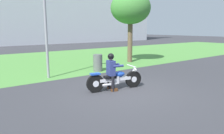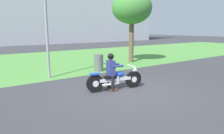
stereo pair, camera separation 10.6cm
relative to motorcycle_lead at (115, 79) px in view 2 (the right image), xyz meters
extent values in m
plane|color=#38383D|center=(0.03, -0.39, -0.40)|extent=(120.00, 120.00, 0.00)
cube|color=#549342|center=(0.03, 8.81, -0.39)|extent=(60.00, 12.00, 0.01)
cylinder|color=black|center=(0.78, -0.16, -0.07)|extent=(0.67, 0.25, 0.66)
cylinder|color=silver|center=(0.78, -0.16, -0.07)|extent=(0.25, 0.18, 0.23)
cylinder|color=black|center=(-0.79, 0.16, -0.07)|extent=(0.67, 0.25, 0.66)
cylinder|color=silver|center=(-0.79, 0.16, -0.07)|extent=(0.25, 0.18, 0.23)
cube|color=silver|center=(-0.01, 0.00, 0.01)|extent=(1.29, 0.40, 0.12)
cube|color=silver|center=(-0.06, 0.01, -0.01)|extent=(0.36, 0.30, 0.28)
ellipsoid|color=#1E47B2|center=(0.17, -0.03, 0.19)|extent=(0.48, 0.32, 0.22)
cube|color=black|center=(-0.22, 0.05, 0.11)|extent=(0.48, 0.32, 0.10)
cube|color=#1E47B2|center=(-0.79, 0.16, 0.29)|extent=(0.39, 0.27, 0.06)
cylinder|color=silver|center=(0.73, -0.15, 0.18)|extent=(0.26, 0.10, 0.53)
cylinder|color=silver|center=(0.68, -0.14, 0.47)|extent=(0.17, 0.65, 0.04)
sphere|color=white|center=(0.84, -0.17, 0.29)|extent=(0.16, 0.16, 0.16)
cylinder|color=silver|center=(-0.33, -0.07, -0.13)|extent=(0.55, 0.19, 0.08)
cylinder|color=black|center=(-0.15, 0.22, -0.11)|extent=(0.12, 0.12, 0.58)
cube|color=#593319|center=(-0.09, 0.20, -0.35)|extent=(0.26, 0.15, 0.10)
cylinder|color=black|center=(-0.22, -0.14, -0.11)|extent=(0.12, 0.12, 0.58)
cube|color=#593319|center=(-0.16, -0.15, -0.35)|extent=(0.26, 0.15, 0.10)
cube|color=navy|center=(-0.18, 0.04, 0.46)|extent=(0.29, 0.42, 0.56)
cylinder|color=navy|center=(0.07, 0.16, 0.54)|extent=(0.43, 0.17, 0.09)
cylinder|color=navy|center=(0.00, -0.17, 0.54)|extent=(0.43, 0.17, 0.09)
sphere|color=#996B4C|center=(-0.18, 0.04, 0.86)|extent=(0.20, 0.20, 0.20)
sphere|color=black|center=(-0.18, 0.04, 0.89)|extent=(0.24, 0.24, 0.24)
cylinder|color=brown|center=(4.95, 4.77, 0.97)|extent=(0.33, 0.33, 2.74)
ellipsoid|color=#428438|center=(4.95, 4.77, 3.28)|extent=(2.70, 2.70, 2.16)
cylinder|color=gray|center=(-1.36, 3.43, 2.18)|extent=(0.12, 0.12, 5.16)
cylinder|color=#595E5B|center=(1.40, 3.39, 0.06)|extent=(0.50, 0.50, 0.92)
camera|label=1|loc=(-4.70, -6.09, 1.89)|focal=33.38mm
camera|label=2|loc=(-4.61, -6.15, 1.89)|focal=33.38mm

